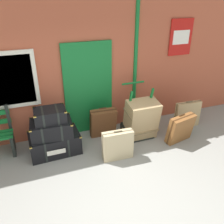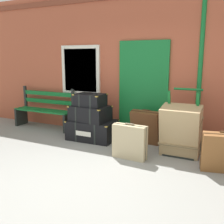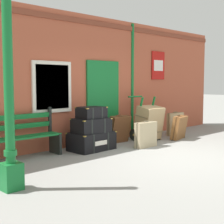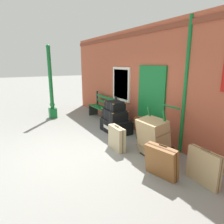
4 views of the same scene
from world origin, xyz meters
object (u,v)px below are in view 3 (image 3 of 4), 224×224
(platform_bench, at_px, (23,137))
(suitcase_olive, at_px, (119,129))
(porters_trolley, at_px, (144,130))
(large_brown_trunk, at_px, (149,123))
(steamer_trunk_top, at_px, (91,113))
(steamer_trunk_middle, at_px, (91,125))
(suitcase_umber, at_px, (175,124))
(suitcase_charcoal, at_px, (146,135))
(lamp_post, at_px, (9,117))
(steamer_trunk_base, at_px, (92,141))
(suitcase_caramel, at_px, (179,127))

(platform_bench, bearing_deg, suitcase_olive, -2.50)
(porters_trolley, relative_size, large_brown_trunk, 1.25)
(platform_bench, height_order, suitcase_olive, platform_bench)
(large_brown_trunk, height_order, suitcase_olive, large_brown_trunk)
(large_brown_trunk, bearing_deg, platform_bench, 172.30)
(steamer_trunk_top, xyz_separation_m, large_brown_trunk, (1.94, -0.11, -0.40))
(steamer_trunk_middle, distance_m, suitcase_umber, 3.25)
(large_brown_trunk, xyz_separation_m, suitcase_charcoal, (-0.77, -0.53, -0.17))
(lamp_post, xyz_separation_m, suitcase_olive, (3.86, 1.55, -0.72))
(platform_bench, distance_m, suitcase_umber, 4.80)
(steamer_trunk_base, relative_size, porters_trolley, 0.87)
(platform_bench, height_order, steamer_trunk_top, platform_bench)
(steamer_trunk_base, height_order, suitcase_caramel, suitcase_caramel)
(suitcase_caramel, bearing_deg, steamer_trunk_middle, 168.43)
(suitcase_caramel, bearing_deg, steamer_trunk_base, 167.70)
(suitcase_umber, bearing_deg, steamer_trunk_top, 179.22)
(suitcase_caramel, bearing_deg, suitcase_olive, 152.50)
(steamer_trunk_middle, xyz_separation_m, suitcase_charcoal, (1.17, -0.63, -0.28))
(lamp_post, height_order, steamer_trunk_top, lamp_post)
(porters_trolley, height_order, suitcase_caramel, porters_trolley)
(suitcase_caramel, bearing_deg, platform_bench, 167.83)
(steamer_trunk_base, height_order, steamer_trunk_top, steamer_trunk_top)
(platform_bench, height_order, suitcase_caramel, platform_bench)
(steamer_trunk_middle, bearing_deg, steamer_trunk_base, 43.46)
(suitcase_olive, bearing_deg, large_brown_trunk, -24.33)
(lamp_post, xyz_separation_m, large_brown_trunk, (4.64, 1.20, -0.60))
(platform_bench, xyz_separation_m, steamer_trunk_base, (1.57, -0.33, -0.23))
(platform_bench, height_order, steamer_trunk_base, platform_bench)
(lamp_post, height_order, suitcase_olive, lamp_post)
(large_brown_trunk, relative_size, suitcase_olive, 1.31)
(platform_bench, bearing_deg, porters_trolley, -4.80)
(lamp_post, distance_m, suitcase_charcoal, 4.00)
(suitcase_umber, xyz_separation_m, suitcase_charcoal, (-2.07, -0.59, -0.02))
(large_brown_trunk, height_order, suitcase_umber, large_brown_trunk)
(platform_bench, relative_size, suitcase_olive, 2.23)
(large_brown_trunk, bearing_deg, steamer_trunk_base, 175.86)
(lamp_post, bearing_deg, suitcase_umber, 12.02)
(steamer_trunk_middle, relative_size, suitcase_charcoal, 1.32)
(steamer_trunk_base, xyz_separation_m, steamer_trunk_middle, (-0.03, -0.03, 0.37))
(suitcase_umber, xyz_separation_m, suitcase_olive, (-2.08, 0.29, 0.02))
(steamer_trunk_base, bearing_deg, steamer_trunk_middle, -136.54)
(lamp_post, distance_m, steamer_trunk_middle, 3.04)
(steamer_trunk_middle, distance_m, steamer_trunk_top, 0.29)
(porters_trolley, bearing_deg, suitcase_caramel, -39.78)
(steamer_trunk_top, relative_size, suitcase_caramel, 0.90)
(steamer_trunk_top, bearing_deg, lamp_post, -154.18)
(steamer_trunk_base, bearing_deg, porters_trolley, 1.20)
(platform_bench, distance_m, porters_trolley, 3.50)
(steamer_trunk_middle, bearing_deg, lamp_post, -154.14)
(large_brown_trunk, bearing_deg, suitcase_charcoal, -145.77)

